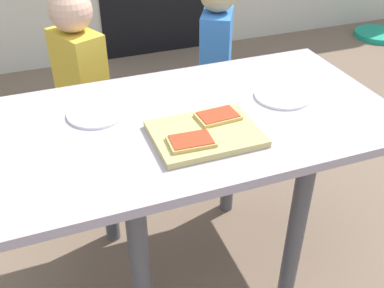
% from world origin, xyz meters
% --- Properties ---
extents(ground_plane, '(16.00, 16.00, 0.00)m').
position_xyz_m(ground_plane, '(0.00, 0.00, 0.00)').
color(ground_plane, '#755F4C').
extents(dining_table, '(1.35, 0.74, 0.73)m').
position_xyz_m(dining_table, '(0.00, 0.00, 0.62)').
color(dining_table, '#AB9EAA').
rests_on(dining_table, ground).
extents(cutting_board, '(0.32, 0.25, 0.02)m').
position_xyz_m(cutting_board, '(-0.01, -0.13, 0.74)').
color(cutting_board, tan).
rests_on(cutting_board, dining_table).
extents(pizza_slice_near_left, '(0.14, 0.10, 0.01)m').
position_xyz_m(pizza_slice_near_left, '(-0.07, -0.17, 0.76)').
color(pizza_slice_near_left, tan).
rests_on(pizza_slice_near_left, cutting_board).
extents(pizza_slice_far_right, '(0.14, 0.10, 0.01)m').
position_xyz_m(pizza_slice_far_right, '(0.06, -0.07, 0.76)').
color(pizza_slice_far_right, tan).
rests_on(pizza_slice_far_right, cutting_board).
extents(plate_white_right, '(0.20, 0.20, 0.01)m').
position_xyz_m(plate_white_right, '(0.35, 0.01, 0.73)').
color(plate_white_right, white).
rests_on(plate_white_right, dining_table).
extents(plate_white_left, '(0.20, 0.20, 0.01)m').
position_xyz_m(plate_white_left, '(-0.29, 0.13, 0.73)').
color(plate_white_left, white).
rests_on(plate_white_left, dining_table).
extents(child_left, '(0.22, 0.28, 1.01)m').
position_xyz_m(child_left, '(-0.28, 0.64, 0.58)').
color(child_left, '#3B4469').
rests_on(child_left, ground).
extents(child_right, '(0.24, 0.28, 0.98)m').
position_xyz_m(child_right, '(0.40, 0.73, 0.56)').
color(child_right, '#3B1F51').
rests_on(child_right, ground).
extents(garden_hose_coil, '(0.42, 0.42, 0.04)m').
position_xyz_m(garden_hose_coil, '(2.49, 1.87, 0.02)').
color(garden_hose_coil, '#1A9C79').
rests_on(garden_hose_coil, ground).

